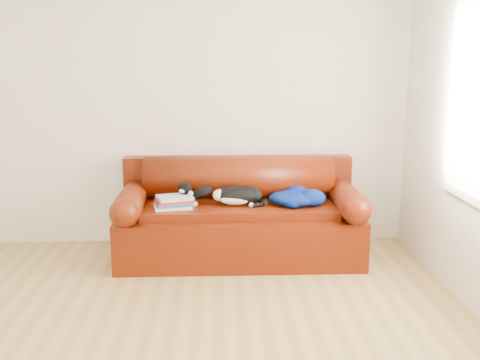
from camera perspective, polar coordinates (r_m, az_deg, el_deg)
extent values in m
plane|color=olive|center=(3.72, -9.67, -15.76)|extent=(4.50, 4.50, 0.00)
cube|color=beige|center=(5.30, -7.41, 7.39)|extent=(4.50, 0.02, 2.60)
cube|color=beige|center=(1.41, -21.96, -6.57)|extent=(4.50, 0.02, 2.60)
cube|color=#360602|center=(5.00, -0.07, -5.55)|extent=(2.10, 0.90, 0.42)
cube|color=#360602|center=(4.88, -0.04, -3.05)|extent=(1.66, 0.62, 0.10)
cylinder|color=black|center=(4.81, -11.20, -8.88)|extent=(0.06, 0.06, 0.05)
cylinder|color=black|center=(4.87, 11.20, -8.58)|extent=(0.06, 0.06, 0.05)
cylinder|color=black|center=(5.42, -10.13, -6.38)|extent=(0.06, 0.06, 0.05)
cylinder|color=black|center=(5.48, 9.63, -6.15)|extent=(0.06, 0.06, 0.05)
cube|color=#360602|center=(5.29, -0.21, -2.14)|extent=(2.10, 0.18, 0.85)
cylinder|color=#360602|center=(5.12, -0.17, 0.32)|extent=(1.70, 0.40, 0.40)
cylinder|color=#360602|center=(4.96, -10.87, -1.95)|extent=(0.24, 0.88, 0.24)
sphere|color=#360602|center=(4.54, -11.68, -3.30)|extent=(0.24, 0.24, 0.24)
cylinder|color=#360602|center=(5.03, 10.59, -1.75)|extent=(0.24, 0.88, 0.24)
sphere|color=#360602|center=(4.61, 11.78, -3.06)|extent=(0.24, 0.24, 0.24)
cube|color=silver|center=(4.80, -6.73, -2.64)|extent=(0.34, 0.29, 0.02)
cube|color=white|center=(4.80, -6.73, -2.64)|extent=(0.33, 0.27, 0.02)
cube|color=#1B4D94|center=(4.79, -6.74, -2.35)|extent=(0.34, 0.29, 0.02)
cube|color=white|center=(4.79, -6.74, -2.35)|extent=(0.33, 0.28, 0.02)
cube|color=red|center=(4.78, -6.75, -2.06)|extent=(0.34, 0.30, 0.02)
cube|color=white|center=(4.78, -6.75, -2.06)|extent=(0.33, 0.28, 0.02)
cube|color=#B3B7BA|center=(4.78, -6.75, -1.77)|extent=(0.34, 0.30, 0.02)
cube|color=white|center=(4.78, -6.75, -1.77)|extent=(0.32, 0.28, 0.02)
ellipsoid|color=black|center=(4.84, -0.22, -1.54)|extent=(0.41, 0.24, 0.17)
ellipsoid|color=white|center=(4.80, -0.43, -2.03)|extent=(0.29, 0.14, 0.11)
ellipsoid|color=white|center=(4.82, -2.11, -1.56)|extent=(0.12, 0.11, 0.10)
ellipsoid|color=black|center=(4.86, 1.24, -1.66)|extent=(0.17, 0.17, 0.14)
ellipsoid|color=black|center=(4.84, -3.35, -0.93)|extent=(0.12, 0.11, 0.10)
ellipsoid|color=white|center=(4.81, -3.57, -1.17)|extent=(0.06, 0.05, 0.04)
sphere|color=#BF7272|center=(4.81, -3.73, -1.16)|extent=(0.01, 0.01, 0.01)
cone|color=black|center=(4.80, -3.22, -0.44)|extent=(0.05, 0.04, 0.05)
cone|color=black|center=(4.86, -3.18, -0.29)|extent=(0.05, 0.04, 0.05)
cylinder|color=black|center=(4.84, 2.29, -2.25)|extent=(0.08, 0.14, 0.04)
sphere|color=white|center=(4.82, -2.53, -2.40)|extent=(0.04, 0.04, 0.04)
sphere|color=white|center=(4.77, 1.16, -2.57)|extent=(0.04, 0.04, 0.04)
ellipsoid|color=#02113E|center=(4.87, 5.61, -1.76)|extent=(0.41, 0.37, 0.13)
ellipsoid|color=#02113E|center=(4.85, 7.32, -1.75)|extent=(0.25, 0.22, 0.15)
ellipsoid|color=#02113E|center=(4.92, 4.33, -1.78)|extent=(0.25, 0.29, 0.10)
ellipsoid|color=#02113E|center=(4.99, 5.80, -1.32)|extent=(0.21, 0.17, 0.15)
ellipsoid|color=#02113E|center=(4.77, 5.36, -2.25)|extent=(0.16, 0.17, 0.10)
ellipsoid|color=white|center=(4.81, 6.57, -1.72)|extent=(0.18, 0.07, 0.04)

